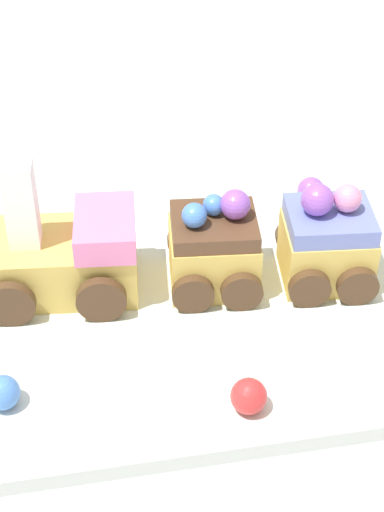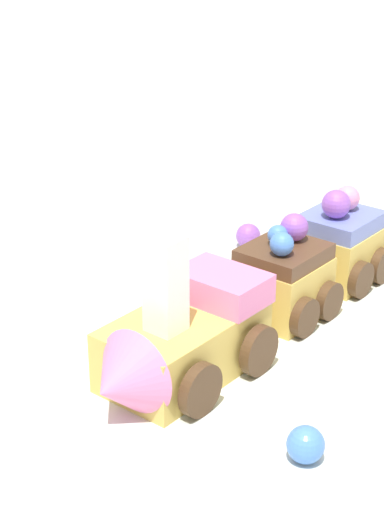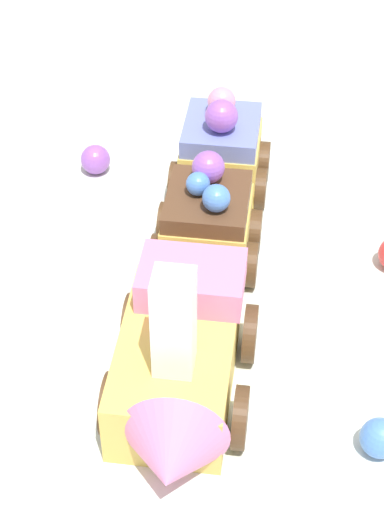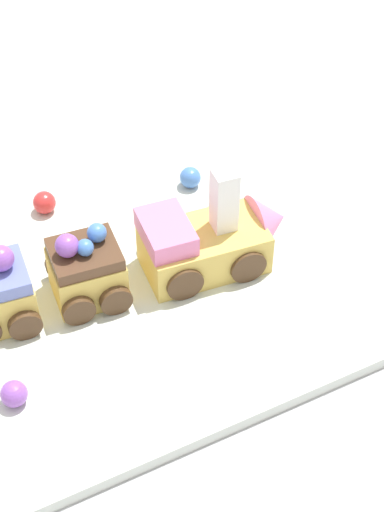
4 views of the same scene
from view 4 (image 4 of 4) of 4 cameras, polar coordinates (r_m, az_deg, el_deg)
The scene contains 7 objects.
ground_plane at distance 0.75m, azimuth -3.60°, elevation -2.83°, with size 10.00×10.00×0.00m, color #B2B2B7.
display_board at distance 0.75m, azimuth -3.62°, elevation -2.52°, with size 0.62×0.32×0.01m, color silver.
cake_train_locomotive at distance 0.75m, azimuth 1.47°, elevation 1.20°, with size 0.14×0.08×0.10m.
cake_car_chocolate at distance 0.73m, azimuth -7.06°, elevation -0.99°, with size 0.07×0.07×0.07m.
gumball_blue at distance 0.84m, azimuth -0.12°, elevation 5.26°, with size 0.02×0.02×0.02m, color #4C84E0.
gumball_purple at distance 0.67m, azimuth -11.78°, elevation -8.98°, with size 0.02×0.02×0.02m, color #9956C6.
gumball_red at distance 0.82m, azimuth -9.81°, elevation 3.53°, with size 0.02×0.02×0.02m, color red.
Camera 4 is at (-0.19, -0.47, 0.56)m, focal length 60.00 mm.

